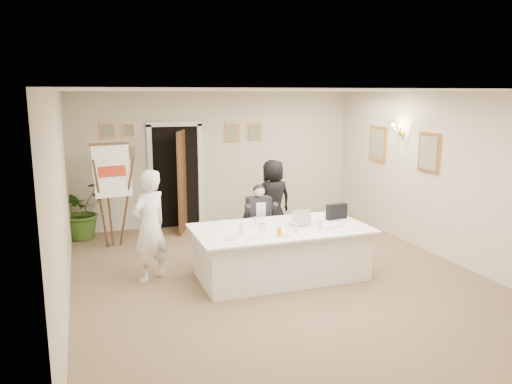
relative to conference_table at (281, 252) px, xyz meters
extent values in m
plane|color=brown|center=(-0.05, -0.01, -0.39)|extent=(7.00, 7.00, 0.00)
cube|color=white|center=(-0.05, -0.01, 2.41)|extent=(6.00, 7.00, 0.02)
cube|color=beige|center=(-0.05, 3.49, 1.01)|extent=(6.00, 0.10, 2.80)
cube|color=beige|center=(-0.05, -3.51, 1.01)|extent=(6.00, 0.10, 2.80)
cube|color=beige|center=(-3.05, -0.01, 1.01)|extent=(0.10, 7.00, 2.80)
cube|color=beige|center=(2.95, -0.01, 1.01)|extent=(0.10, 7.00, 2.80)
cube|color=black|center=(-0.95, 3.46, 0.66)|extent=(0.92, 0.06, 2.10)
cube|color=white|center=(-1.47, 3.43, 0.66)|extent=(0.10, 0.06, 2.20)
cube|color=white|center=(-0.43, 3.43, 0.66)|extent=(0.10, 0.06, 2.20)
cube|color=#372211|center=(-0.90, 3.04, 0.64)|extent=(0.33, 0.81, 2.02)
cube|color=white|center=(0.00, 0.00, -0.02)|extent=(2.46, 1.23, 0.75)
cube|color=white|center=(0.00, 0.00, 0.37)|extent=(2.64, 1.41, 0.03)
cube|color=white|center=(-2.30, 2.29, 1.03)|extent=(0.68, 0.31, 0.92)
imported|color=white|center=(-1.89, 0.49, 0.45)|extent=(0.73, 0.68, 1.68)
imported|color=black|center=(0.65, 1.99, 0.37)|extent=(0.80, 0.58, 1.53)
imported|color=#365B1E|center=(-2.85, 3.19, 0.16)|extent=(1.32, 1.32, 1.11)
cube|color=black|center=(1.04, 0.19, 0.51)|extent=(0.36, 0.14, 0.25)
cube|color=white|center=(0.73, -0.22, 0.40)|extent=(0.32, 0.25, 0.03)
cylinder|color=white|center=(-0.89, -0.33, 0.39)|extent=(0.23, 0.23, 0.01)
cylinder|color=white|center=(-0.50, -0.35, 0.39)|extent=(0.28, 0.28, 0.01)
cylinder|color=white|center=(-0.11, -0.43, 0.39)|extent=(0.25, 0.25, 0.01)
cylinder|color=silver|center=(-0.66, -0.11, 0.45)|extent=(0.06, 0.06, 0.14)
cylinder|color=silver|center=(0.09, -0.35, 0.45)|extent=(0.07, 0.07, 0.14)
cylinder|color=silver|center=(0.50, -0.31, 0.45)|extent=(0.06, 0.06, 0.14)
cylinder|color=silver|center=(-0.34, 0.20, 0.45)|extent=(0.07, 0.07, 0.14)
cylinder|color=orange|center=(-0.20, -0.43, 0.45)|extent=(0.07, 0.07, 0.13)
cylinder|color=silver|center=(-0.33, -0.09, 0.44)|extent=(0.09, 0.09, 0.11)
camera|label=1|loc=(-2.77, -6.73, 2.37)|focal=35.00mm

